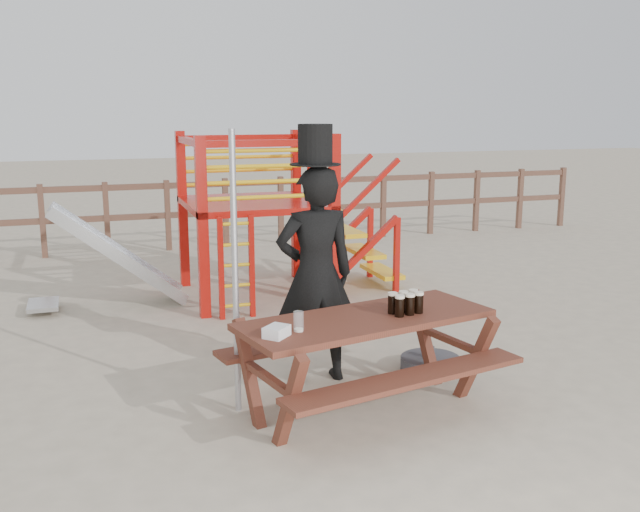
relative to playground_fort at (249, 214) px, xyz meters
The scene contains 10 objects.
ground 3.74m from the playground_fort, 91.99° to the right, with size 60.00×60.00×0.00m, color #BAAA90.
back_fence 3.44m from the playground_fort, 92.08° to the left, with size 15.09×0.09×1.20m.
playground_fort is the anchor object (origin of this frame).
picnic_table 3.85m from the playground_fort, 89.28° to the right, with size 2.28×1.80×0.79m.
man_with_hat 3.03m from the playground_fort, 92.19° to the right, with size 0.72×0.49×2.27m.
metal_pole 3.60m from the playground_fort, 104.85° to the right, with size 0.05×0.05×2.25m, color #B2B2B7.
parasol_base 3.48m from the playground_fort, 73.22° to the right, with size 0.56×0.56×0.24m.
paper_bag 4.15m from the playground_fort, 100.52° to the right, with size 0.18×0.14×0.08m, color white.
stout_pints 3.85m from the playground_fort, 84.28° to the right, with size 0.28×0.21×0.17m.
empty_glasses 4.04m from the playground_fort, 98.08° to the right, with size 0.08×0.08×0.15m.
Camera 1 is at (-1.91, -5.21, 2.40)m, focal length 40.00 mm.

